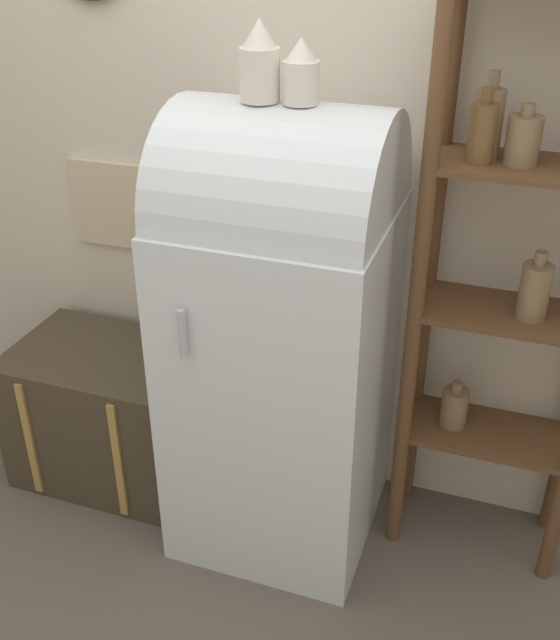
{
  "coord_description": "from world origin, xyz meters",
  "views": [
    {
      "loc": [
        0.69,
        -1.78,
        2.06
      ],
      "look_at": [
        -0.01,
        0.22,
        0.86
      ],
      "focal_mm": 42.0,
      "sensor_mm": 36.0,
      "label": 1
    }
  ],
  "objects": [
    {
      "name": "ground_plane",
      "position": [
        0.0,
        0.0,
        0.0
      ],
      "size": [
        12.0,
        12.0,
        0.0
      ],
      "primitive_type": "plane",
      "color": "#60564C"
    },
    {
      "name": "wall_back",
      "position": [
        -0.01,
        0.57,
        1.35
      ],
      "size": [
        7.0,
        0.09,
        2.7
      ],
      "color": "beige",
      "rests_on": "ground_plane"
    },
    {
      "name": "refrigerator",
      "position": [
        -0.0,
        0.22,
        0.82
      ],
      "size": [
        0.66,
        0.7,
        1.56
      ],
      "color": "silver",
      "rests_on": "ground_plane"
    },
    {
      "name": "suitcase_trunk",
      "position": [
        -0.75,
        0.26,
        0.28
      ],
      "size": [
        0.69,
        0.51,
        0.56
      ],
      "color": "#423828",
      "rests_on": "ground_plane"
    },
    {
      "name": "shelf_unit",
      "position": [
        0.68,
        0.38,
        1.07
      ],
      "size": [
        0.58,
        0.3,
        1.88
      ],
      "color": "brown",
      "rests_on": "ground_plane"
    },
    {
      "name": "vase_left",
      "position": [
        -0.06,
        0.2,
        1.67
      ],
      "size": [
        0.11,
        0.11,
        0.22
      ],
      "color": "silver",
      "rests_on": "refrigerator"
    },
    {
      "name": "vase_center",
      "position": [
        0.05,
        0.21,
        1.64
      ],
      "size": [
        0.1,
        0.1,
        0.18
      ],
      "color": "silver",
      "rests_on": "refrigerator"
    }
  ]
}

